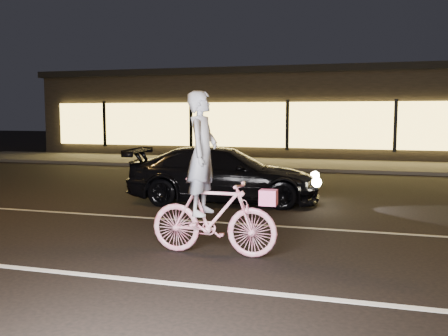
% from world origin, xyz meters
% --- Properties ---
extents(ground, '(90.00, 90.00, 0.00)m').
position_xyz_m(ground, '(0.00, 0.00, 0.00)').
color(ground, black).
rests_on(ground, ground).
extents(lane_stripe_near, '(60.00, 0.12, 0.01)m').
position_xyz_m(lane_stripe_near, '(0.00, -1.50, 0.00)').
color(lane_stripe_near, silver).
rests_on(lane_stripe_near, ground).
extents(lane_stripe_far, '(60.00, 0.10, 0.01)m').
position_xyz_m(lane_stripe_far, '(0.00, 2.00, 0.00)').
color(lane_stripe_far, gray).
rests_on(lane_stripe_far, ground).
extents(sidewalk, '(30.00, 4.00, 0.12)m').
position_xyz_m(sidewalk, '(0.00, 13.00, 0.06)').
color(sidewalk, '#383533').
rests_on(sidewalk, ground).
extents(storefront, '(25.40, 8.42, 4.20)m').
position_xyz_m(storefront, '(0.00, 18.97, 2.15)').
color(storefront, black).
rests_on(storefront, ground).
extents(cyclist, '(1.93, 0.66, 2.43)m').
position_xyz_m(cyclist, '(1.25, -0.14, 0.86)').
color(cyclist, '#E62E6A').
rests_on(cyclist, ground).
extents(sedan, '(4.72, 2.43, 1.31)m').
position_xyz_m(sedan, '(0.19, 4.18, 0.65)').
color(sedan, black).
rests_on(sedan, ground).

